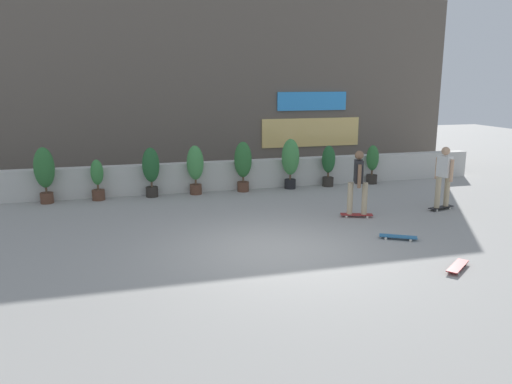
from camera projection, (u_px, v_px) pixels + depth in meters
ground_plane at (276, 250)px, 10.20m from camera, size 48.00×48.00×0.00m
planter_wall at (218, 176)px, 15.74m from camera, size 18.00×0.40×0.90m
building_backdrop at (196, 84)px, 18.89m from camera, size 20.00×2.08×6.50m
potted_plant_0 at (44, 171)px, 13.91m from camera, size 0.56×0.56×1.59m
potted_plant_1 at (97, 179)px, 14.34m from camera, size 0.36×0.36×1.18m
potted_plant_2 at (151, 168)px, 14.69m from camera, size 0.50×0.50×1.48m
potted_plant_3 at (195, 166)px, 15.03m from camera, size 0.51×0.51×1.49m
potted_plant_4 at (243, 163)px, 15.41m from camera, size 0.54×0.54×1.56m
potted_plant_5 at (290, 160)px, 15.80m from camera, size 0.56×0.56×1.59m
potted_plant_6 at (328, 164)px, 16.19m from camera, size 0.43×0.43×1.33m
potted_plant_7 at (372, 163)px, 16.61m from camera, size 0.41×0.41×1.29m
skater_by_wall_right at (444, 175)px, 13.20m from camera, size 0.82×0.54×1.70m
skater_mid_plaza at (358, 181)px, 12.48m from camera, size 0.82×0.53×1.70m
skateboard_near_camera at (458, 266)px, 9.18m from camera, size 0.75×0.65×0.08m
skateboard_aside at (398, 237)px, 10.91m from camera, size 0.79×0.57×0.08m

